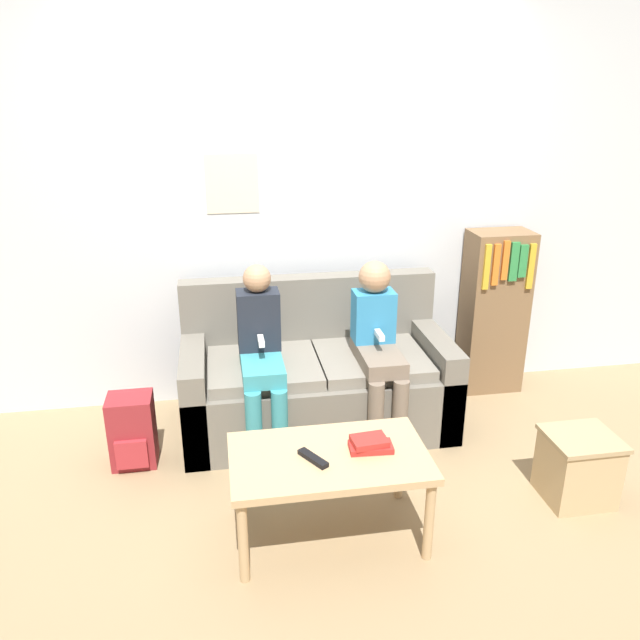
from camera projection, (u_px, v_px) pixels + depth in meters
The scene contains 11 objects.
ground_plane at pixel (331, 467), 3.47m from camera, with size 10.00×10.00×0.00m, color #937A56.
wall_back at pixel (303, 202), 3.91m from camera, with size 8.00×0.06×2.60m.
couch at pixel (316, 380), 3.83m from camera, with size 1.60×0.77×0.88m.
coffee_table at pixel (329, 464), 2.82m from camera, with size 0.90×0.53×0.44m.
person_left at pixel (261, 352), 3.49m from camera, with size 0.24×0.54×1.06m.
person_right at pixel (378, 342), 3.60m from camera, with size 0.24×0.54×1.05m.
tv_remote at pixel (313, 458), 2.76m from camera, with size 0.12×0.17×0.02m.
book_stack at pixel (370, 444), 2.83m from camera, with size 0.20×0.13×0.06m.
bookshelf at pixel (494, 312), 4.21m from camera, with size 0.40×0.29×1.11m.
storage_box at pixel (578, 467), 3.16m from camera, with size 0.34×0.31×0.36m.
backpack at pixel (132, 431), 3.45m from camera, with size 0.24×0.23×0.41m.
Camera 1 is at (-0.56, -2.89, 2.01)m, focal length 35.00 mm.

